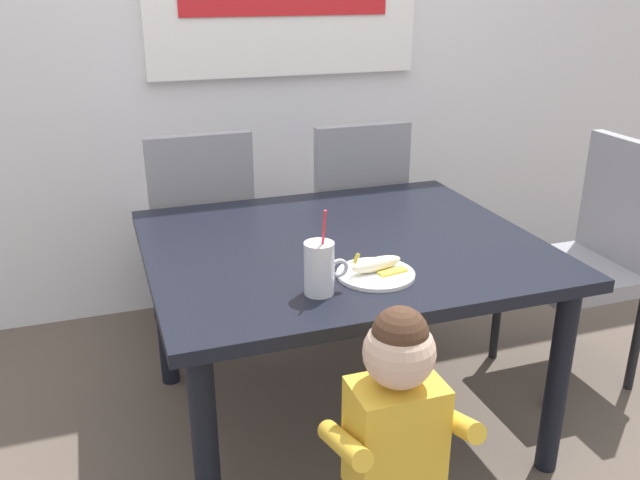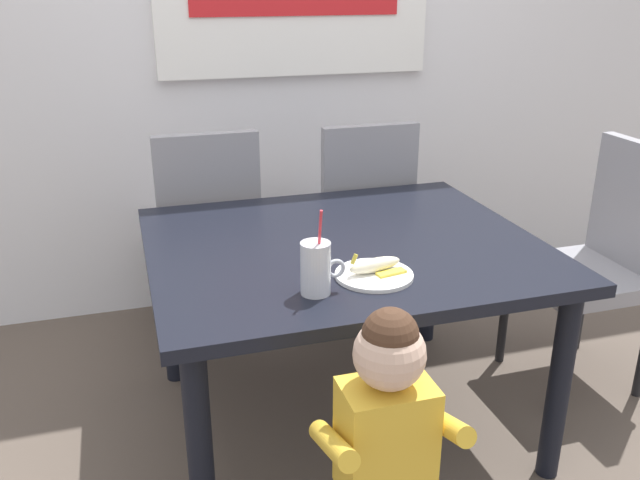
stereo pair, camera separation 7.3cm
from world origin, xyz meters
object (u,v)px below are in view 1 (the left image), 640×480
dining_table (342,266)px  dining_chair_right (351,212)px  snack_plate (376,274)px  milk_cup (320,271)px  dining_chair_left (200,226)px  toddler_standing (396,425)px  dining_chair_far (593,248)px  peeled_banana (378,264)px

dining_table → dining_chair_right: (0.32, 0.72, -0.08)m
snack_plate → milk_cup: bearing=-164.4°
dining_chair_left → dining_chair_right: bearing=177.1°
dining_table → toddler_standing: (-0.14, -0.73, -0.09)m
dining_chair_far → peeled_banana: bearing=-74.7°
dining_table → dining_chair_left: bearing=115.2°
dining_chair_left → milk_cup: same height
dining_chair_right → milk_cup: same height
dining_chair_far → milk_cup: (-1.25, -0.35, 0.23)m
dining_chair_right → toddler_standing: dining_chair_right is taller
toddler_standing → milk_cup: bearing=98.8°
dining_chair_far → peeled_banana: dining_chair_far is taller
dining_chair_left → dining_chair_far: same height
snack_plate → peeled_banana: size_ratio=1.31×
dining_chair_right → snack_plate: (-0.33, -1.01, 0.17)m
dining_chair_far → toddler_standing: bearing=-58.2°
dining_chair_right → toddler_standing: size_ratio=1.15×
dining_chair_right → milk_cup: bearing=64.0°
milk_cup → peeled_banana: bearing=17.6°
dining_chair_right → dining_chair_far: same height
milk_cup → dining_chair_far: bearing=15.7°
dining_chair_left → milk_cup: bearing=98.2°
snack_plate → peeled_banana: peeled_banana is taller
toddler_standing → peeled_banana: 0.52m
dining_chair_right → snack_plate: bearing=72.1°
dining_chair_far → milk_cup: same height
dining_table → dining_chair_left: size_ratio=1.33×
dining_chair_far → toddler_standing: dining_chair_far is taller
dining_chair_right → toddler_standing: 1.53m
dining_table → dining_chair_far: 1.06m
toddler_standing → peeled_banana: size_ratio=4.78×
toddler_standing → dining_chair_right: bearing=72.4°
dining_chair_far → snack_plate: (-1.06, -0.30, 0.17)m
dining_chair_far → milk_cup: bearing=-74.3°
toddler_standing → peeled_banana: toddler_standing is taller
dining_table → snack_plate: 0.31m
dining_table → dining_chair_right: size_ratio=1.33×
dining_chair_far → peeled_banana: size_ratio=5.48×
dining_chair_right → milk_cup: (-0.52, -1.07, 0.23)m
dining_chair_far → snack_plate: size_ratio=4.17×
snack_plate → peeled_banana: 0.03m
dining_chair_right → snack_plate: size_ratio=4.17×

